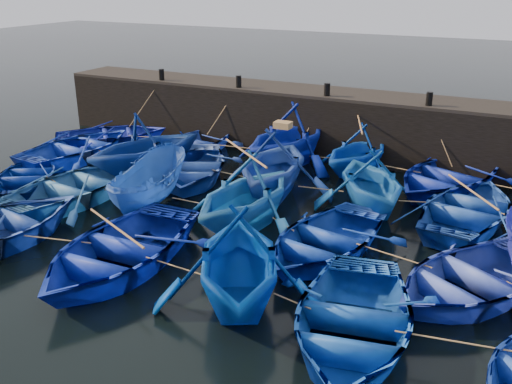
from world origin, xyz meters
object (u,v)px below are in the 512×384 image
at_px(boat_13, 27,176).
at_px(wooden_crate, 283,125).
at_px(boat_8, 191,167).
at_px(boat_0, 112,134).

distance_m(boat_13, wooden_crate, 9.42).
distance_m(boat_8, wooden_crate, 4.29).
distance_m(boat_8, boat_13, 5.85).
relative_size(boat_0, wooden_crate, 8.81).
xyz_separation_m(boat_8, boat_13, (-4.89, -3.21, -0.11)).
distance_m(boat_0, wooden_crate, 9.95).
bearing_deg(wooden_crate, boat_8, 177.31).
bearing_deg(wooden_crate, boat_13, -160.70).
bearing_deg(boat_13, boat_0, -114.81).
height_order(boat_0, wooden_crate, wooden_crate).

